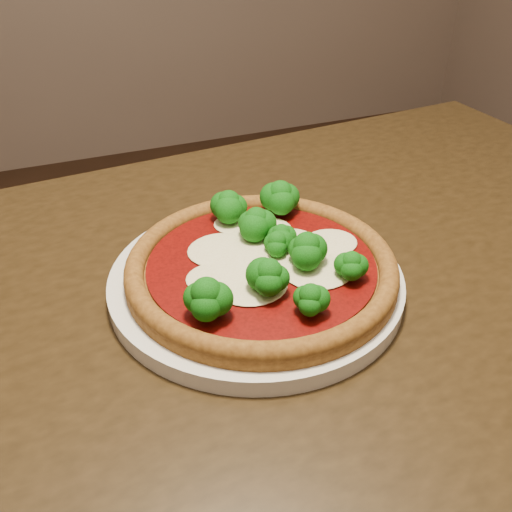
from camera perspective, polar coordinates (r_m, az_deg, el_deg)
name	(u,v)px	position (r m, az deg, el deg)	size (l,w,h in m)	color
dining_table	(244,372)	(0.65, -1.20, -11.55)	(1.32, 0.86, 0.75)	black
plate	(256,280)	(0.60, 0.00, -2.44)	(0.31, 0.31, 0.02)	silver
pizza	(263,261)	(0.59, 0.71, -0.51)	(0.28, 0.28, 0.06)	brown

